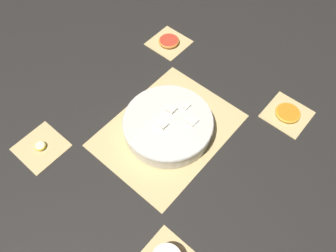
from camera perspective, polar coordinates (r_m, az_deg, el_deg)
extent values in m
plane|color=black|center=(1.09, 0.00, -0.81)|extent=(6.00, 6.00, 0.00)
cube|color=#D6B775|center=(1.09, 0.00, -0.73)|extent=(0.45, 0.34, 0.01)
cube|color=#3D2D19|center=(1.16, 5.21, 4.43)|extent=(0.01, 0.34, 0.00)
cube|color=#3D2D19|center=(1.13, 3.20, 2.47)|extent=(0.01, 0.34, 0.00)
cube|color=#3D2D19|center=(1.10, 1.09, 0.40)|extent=(0.01, 0.34, 0.00)
cube|color=#3D2D19|center=(1.08, -1.12, -1.78)|extent=(0.01, 0.34, 0.00)
cube|color=#3D2D19|center=(1.05, -3.45, -4.05)|extent=(0.01, 0.34, 0.00)
cube|color=#3D2D19|center=(1.03, -5.88, -6.41)|extent=(0.01, 0.34, 0.00)
cube|color=#D6B775|center=(1.36, 0.16, 14.30)|extent=(0.14, 0.14, 0.01)
cube|color=#3D2D19|center=(1.38, 1.16, 15.12)|extent=(0.00, 0.14, 0.00)
cube|color=#3D2D19|center=(1.36, 0.16, 14.36)|extent=(0.00, 0.14, 0.00)
cube|color=#3D2D19|center=(1.34, -0.88, 13.56)|extent=(0.00, 0.14, 0.00)
cube|color=#D6B775|center=(1.13, -21.25, -3.44)|extent=(0.14, 0.14, 0.01)
cube|color=#3D2D19|center=(1.14, -19.91, -2.23)|extent=(0.00, 0.14, 0.00)
cube|color=#3D2D19|center=(1.13, -21.28, -3.40)|extent=(0.00, 0.14, 0.00)
cube|color=#3D2D19|center=(1.13, -22.66, -4.57)|extent=(0.00, 0.14, 0.00)
cube|color=#D6B775|center=(1.20, 20.04, 1.93)|extent=(0.14, 0.14, 0.01)
cube|color=#3D2D19|center=(1.22, 20.86, 3.02)|extent=(0.00, 0.14, 0.00)
cube|color=#3D2D19|center=(1.20, 20.06, 1.98)|extent=(0.00, 0.14, 0.00)
cube|color=#3D2D19|center=(1.17, 19.23, 0.91)|extent=(0.00, 0.14, 0.00)
cube|color=#3D2D19|center=(0.94, 1.29, -21.11)|extent=(0.00, 0.14, 0.00)
cylinder|color=silver|center=(1.06, 0.00, 0.16)|extent=(0.29, 0.29, 0.06)
torus|color=silver|center=(1.05, 0.00, 0.80)|extent=(0.29, 0.29, 0.01)
cylinder|color=#F4EABC|center=(1.03, 1.46, -1.36)|extent=(0.03, 0.03, 0.01)
cylinder|color=#F4EABC|center=(1.10, 4.34, 2.33)|extent=(0.03, 0.03, 0.01)
cylinder|color=#F4EABC|center=(1.06, -4.65, 0.07)|extent=(0.03, 0.03, 0.01)
cylinder|color=#F4EABC|center=(1.11, 0.26, 2.25)|extent=(0.03, 0.03, 0.01)
cylinder|color=#F4EABC|center=(1.11, -1.26, 3.17)|extent=(0.03, 0.03, 0.01)
cylinder|color=#F4EABC|center=(1.04, 2.03, -3.12)|extent=(0.03, 0.03, 0.01)
cube|color=#EFEACC|center=(1.07, -0.95, 0.87)|extent=(0.03, 0.03, 0.03)
cube|color=#EFEACC|center=(1.05, 4.16, 0.51)|extent=(0.03, 0.03, 0.03)
cube|color=#EFEACC|center=(1.03, -2.79, -2.65)|extent=(0.03, 0.03, 0.03)
cube|color=#EFEACC|center=(1.07, -3.58, 2.08)|extent=(0.02, 0.02, 0.02)
cube|color=#EFEACC|center=(1.13, 0.67, 4.05)|extent=(0.03, 0.03, 0.03)
cube|color=#EFEACC|center=(1.03, 4.71, -3.13)|extent=(0.02, 0.02, 0.02)
cube|color=#EFEACC|center=(1.07, 0.60, 2.66)|extent=(0.03, 0.03, 0.03)
cube|color=#EFEACC|center=(1.03, 0.54, -4.72)|extent=(0.03, 0.03, 0.03)
cube|color=#EFEACC|center=(1.03, -0.58, -1.74)|extent=(0.02, 0.02, 0.02)
cube|color=#EFEACC|center=(1.08, 5.01, -0.18)|extent=(0.03, 0.03, 0.03)
cube|color=#EFEACC|center=(1.08, 3.08, 3.29)|extent=(0.02, 0.02, 0.02)
cube|color=#EFEACC|center=(1.04, -1.02, 0.09)|extent=(0.03, 0.03, 0.03)
ellipsoid|color=orange|center=(1.02, 1.43, -2.61)|extent=(0.03, 0.01, 0.01)
ellipsoid|color=orange|center=(1.06, -2.15, -0.60)|extent=(0.03, 0.02, 0.01)
ellipsoid|color=orange|center=(1.10, -5.33, 2.25)|extent=(0.04, 0.02, 0.02)
ellipsoid|color=orange|center=(1.09, -5.54, 0.72)|extent=(0.03, 0.01, 0.01)
ellipsoid|color=red|center=(1.12, -1.91, 4.65)|extent=(0.03, 0.01, 0.01)
ellipsoid|color=orange|center=(1.09, -3.61, 3.71)|extent=(0.04, 0.02, 0.02)
ellipsoid|color=red|center=(1.13, 2.74, 4.17)|extent=(0.03, 0.02, 0.02)
cylinder|color=orange|center=(1.19, 20.15, 2.15)|extent=(0.08, 0.08, 0.01)
torus|color=#F4A82D|center=(1.19, 20.15, 2.15)|extent=(0.09, 0.09, 0.01)
cylinder|color=#F4EABC|center=(1.13, -21.37, -3.25)|extent=(0.03, 0.03, 0.01)
torus|color=yellow|center=(1.13, -21.37, -3.25)|extent=(0.04, 0.04, 0.01)
cylinder|color=red|center=(1.35, 0.16, 14.58)|extent=(0.07, 0.07, 0.01)
torus|color=orange|center=(1.35, 0.16, 14.58)|extent=(0.08, 0.08, 0.01)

